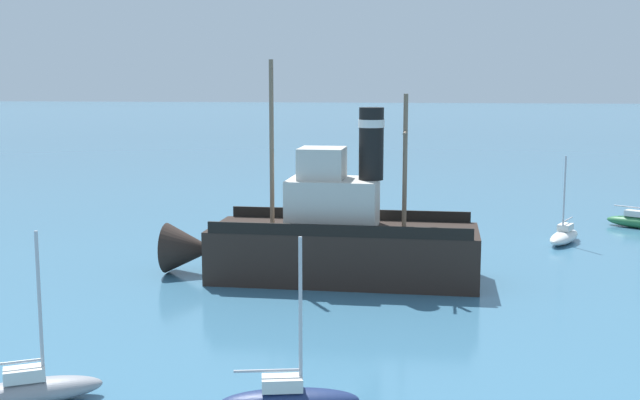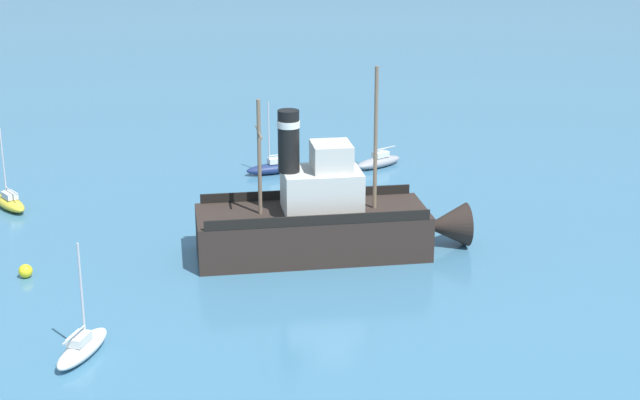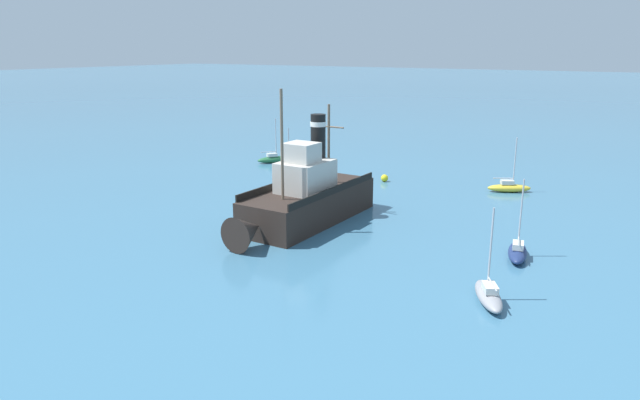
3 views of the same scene
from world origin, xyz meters
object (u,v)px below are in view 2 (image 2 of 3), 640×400
(sailboat_yellow, at_px, (9,202))
(sailboat_navy, at_px, (274,167))
(sailboat_white, at_px, (82,347))
(old_tugboat, at_px, (324,221))
(sailboat_grey, at_px, (378,161))
(mooring_buoy, at_px, (26,271))

(sailboat_yellow, height_order, sailboat_navy, same)
(sailboat_yellow, bearing_deg, sailboat_white, 15.43)
(old_tugboat, bearing_deg, sailboat_grey, 157.56)
(sailboat_navy, distance_m, sailboat_white, 27.27)
(sailboat_white, distance_m, mooring_buoy, 9.67)
(sailboat_white, xyz_separation_m, mooring_buoy, (-9.07, -3.34, -0.08))
(sailboat_navy, bearing_deg, sailboat_grey, 92.56)
(old_tugboat, xyz_separation_m, sailboat_grey, (-15.39, 6.36, -1.40))
(mooring_buoy, bearing_deg, sailboat_white, 20.22)
(sailboat_white, bearing_deg, old_tugboat, 130.08)
(old_tugboat, xyz_separation_m, sailboat_navy, (-15.06, -0.89, -1.40))
(sailboat_yellow, height_order, sailboat_white, same)
(mooring_buoy, bearing_deg, sailboat_grey, 127.08)
(sailboat_navy, distance_m, sailboat_grey, 7.26)
(sailboat_navy, distance_m, mooring_buoy, 21.36)
(old_tugboat, relative_size, sailboat_navy, 2.94)
(sailboat_yellow, distance_m, sailboat_white, 21.02)
(sailboat_grey, relative_size, mooring_buoy, 7.07)
(old_tugboat, distance_m, sailboat_navy, 15.16)
(sailboat_white, bearing_deg, sailboat_yellow, -164.57)
(old_tugboat, relative_size, sailboat_white, 2.94)
(mooring_buoy, bearing_deg, old_tugboat, 93.24)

